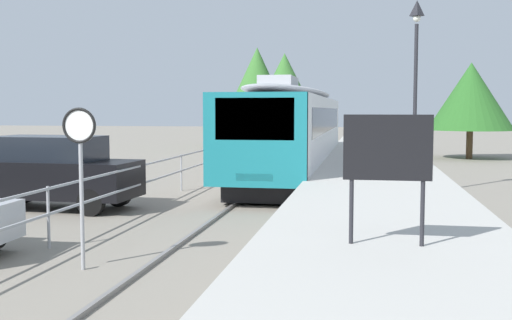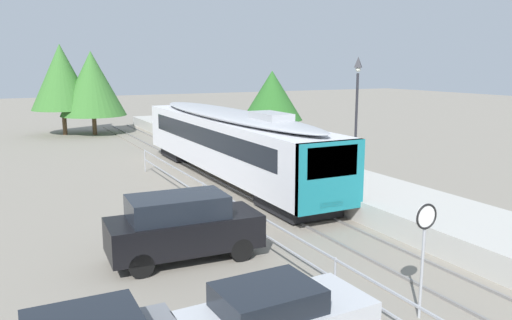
% 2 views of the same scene
% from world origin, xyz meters
% --- Properties ---
extents(ground_plane, '(160.00, 160.00, 0.00)m').
position_xyz_m(ground_plane, '(-3.00, 22.00, 0.00)').
color(ground_plane, gray).
extents(track_rails, '(3.20, 60.00, 0.14)m').
position_xyz_m(track_rails, '(0.00, 22.00, 0.03)').
color(track_rails, gray).
rests_on(track_rails, ground).
extents(commuter_train, '(2.82, 18.29, 3.74)m').
position_xyz_m(commuter_train, '(0.00, 25.88, 2.14)').
color(commuter_train, silver).
rests_on(commuter_train, track_rails).
extents(station_platform, '(3.90, 60.00, 0.90)m').
position_xyz_m(station_platform, '(3.25, 22.00, 0.45)').
color(station_platform, '#B7B5AD').
rests_on(station_platform, ground).
extents(platform_lamp_mid_platform, '(0.34, 0.34, 5.35)m').
position_xyz_m(platform_lamp_mid_platform, '(4.46, 21.31, 4.62)').
color(platform_lamp_mid_platform, '#232328').
rests_on(platform_lamp_mid_platform, station_platform).
extents(platform_notice_board, '(1.20, 0.08, 1.80)m').
position_xyz_m(platform_notice_board, '(3.21, 9.36, 2.19)').
color(platform_notice_board, '#232328').
rests_on(platform_notice_board, station_platform).
extents(speed_limit_sign, '(0.61, 0.10, 2.81)m').
position_xyz_m(speed_limit_sign, '(-1.88, 10.55, 2.12)').
color(speed_limit_sign, '#9EA0A5').
rests_on(speed_limit_sign, ground).
extents(carpark_fence, '(0.06, 36.06, 1.25)m').
position_xyz_m(carpark_fence, '(-3.30, 12.00, 0.91)').
color(carpark_fence, '#9EA0A5').
rests_on(carpark_fence, ground).
extents(parked_suv_black, '(4.68, 2.11, 2.04)m').
position_xyz_m(parked_suv_black, '(-5.65, 16.59, 1.06)').
color(parked_suv_black, black).
rests_on(parked_suv_black, ground).
extents(tree_behind_carpark, '(5.44, 5.44, 7.01)m').
position_xyz_m(tree_behind_carpark, '(-3.16, 47.00, 4.31)').
color(tree_behind_carpark, brown).
rests_on(tree_behind_carpark, ground).
extents(tree_behind_station_far, '(5.10, 5.10, 7.58)m').
position_xyz_m(tree_behind_station_far, '(-5.43, 48.03, 4.85)').
color(tree_behind_station_far, brown).
rests_on(tree_behind_station_far, ground).
extents(tree_distant_left, '(4.77, 4.77, 5.43)m').
position_xyz_m(tree_distant_left, '(8.70, 37.23, 3.52)').
color(tree_distant_left, brown).
rests_on(tree_distant_left, ground).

